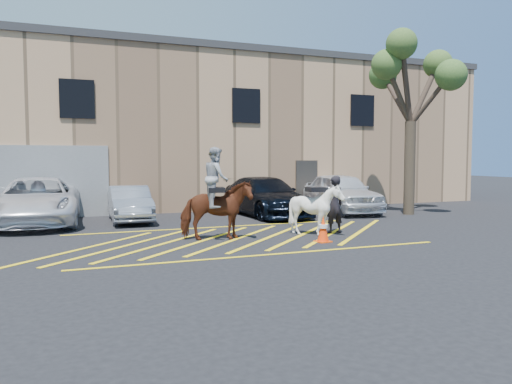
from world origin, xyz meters
name	(u,v)px	position (x,y,z in m)	size (l,w,h in m)	color
ground	(234,237)	(0.00, 0.00, 0.00)	(90.00, 90.00, 0.00)	black
car_white_pickup	(37,201)	(-5.46, 5.14, 0.82)	(2.72, 5.91, 1.64)	white
car_silver_sedan	(130,204)	(-2.34, 4.90, 0.65)	(1.37, 3.93, 1.30)	#92959F
car_blue_suv	(265,196)	(2.99, 4.74, 0.77)	(2.15, 5.30, 1.54)	black
car_white_suv	(341,192)	(6.46, 4.65, 0.84)	(1.99, 4.95, 1.69)	white
handler	(334,204)	(3.13, -0.39, 0.89)	(0.65, 0.43, 1.78)	black
warehouse	(157,132)	(-0.01, 11.99, 3.65)	(32.42, 10.20, 7.30)	tan
hatching_zone	(238,239)	(0.00, -0.30, 0.01)	(12.60, 5.12, 0.01)	yellow
mounted_bay	(216,203)	(-0.63, -0.27, 1.06)	(2.13, 1.28, 2.63)	#582515
saddled_white	(316,209)	(2.42, -0.56, 0.79)	(1.33, 1.48, 1.55)	white
traffic_cone	(323,229)	(2.03, -1.68, 0.37)	(0.44, 0.44, 0.73)	#FF480A
tree	(411,74)	(8.61, 2.92, 5.69)	(3.99, 4.37, 7.31)	#46382A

